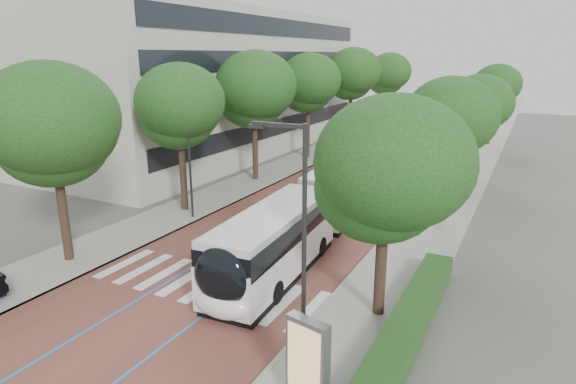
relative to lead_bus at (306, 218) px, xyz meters
name	(u,v)px	position (x,y,z in m)	size (l,w,h in m)	color
ground	(190,294)	(-2.17, -7.01, -1.63)	(160.00, 160.00, 0.00)	#51544C
road	(411,145)	(-2.17, 32.99, -1.62)	(11.00, 140.00, 0.02)	brown
sidewalk_left	(349,139)	(-9.67, 32.99, -1.57)	(4.00, 140.00, 0.12)	gray
sidewalk_right	(481,150)	(5.33, 32.99, -1.57)	(4.00, 140.00, 0.12)	gray
kerb_left	(364,140)	(-7.77, 32.99, -1.57)	(0.20, 140.00, 0.14)	gray
kerb_right	(463,148)	(3.43, 32.99, -1.57)	(0.20, 140.00, 0.14)	gray
zebra_crossing	(208,285)	(-1.97, -6.01, -1.60)	(10.55, 3.60, 0.01)	silver
lane_line_left	(397,143)	(-3.77, 32.99, -1.60)	(0.12, 126.00, 0.01)	blue
lane_line_right	(426,146)	(-0.57, 32.99, -1.60)	(0.12, 126.00, 0.01)	blue
office_building	(206,83)	(-21.64, 20.99, 5.37)	(18.11, 40.00, 14.00)	beige
hedge	(401,338)	(6.93, -7.01, -1.11)	(1.20, 14.00, 0.80)	#173E15
streetlight_near	(299,237)	(4.45, -10.01, 3.19)	(1.82, 0.20, 8.00)	#2A292C
streetlight_far	(448,127)	(4.45, 14.99, 3.19)	(1.82, 0.20, 8.00)	#2A292C
lamp_post_left	(189,154)	(-8.27, 0.99, 2.49)	(0.14, 0.14, 8.00)	#2A292C
trees_left	(300,88)	(-9.67, 19.22, 5.30)	(6.34, 61.17, 10.16)	black
trees_right	(462,116)	(5.53, 13.68, 4.15)	(5.71, 47.45, 8.37)	black
lead_bus	(306,218)	(0.00, 0.00, 0.00)	(3.59, 18.51, 3.20)	black
bus_queued_0	(395,162)	(0.55, 15.60, 0.00)	(2.84, 12.46, 3.20)	white
bus_queued_1	(424,138)	(0.07, 28.44, 0.00)	(2.94, 12.48, 3.20)	white
bus_queued_2	(449,123)	(0.50, 41.25, 0.00)	(2.68, 12.43, 3.20)	white
bus_queued_3	(462,113)	(0.23, 53.61, 0.00)	(2.75, 12.44, 3.20)	white
ad_panel	(308,361)	(5.23, -10.98, -0.06)	(1.37, 0.63, 2.76)	#59595B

